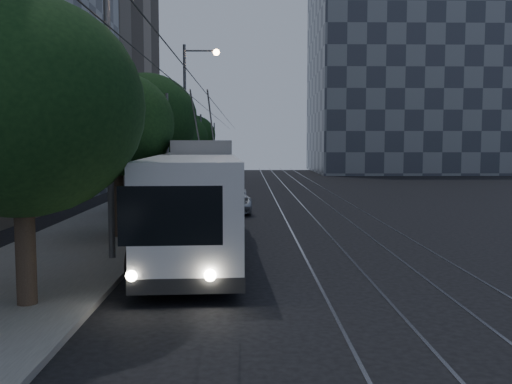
{
  "coord_description": "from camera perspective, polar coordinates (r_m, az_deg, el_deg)",
  "views": [
    {
      "loc": [
        -1.64,
        -16.8,
        3.73
      ],
      "look_at": [
        -1.27,
        3.52,
        1.95
      ],
      "focal_mm": 40.0,
      "sensor_mm": 36.0,
      "label": 1
    }
  ],
  "objects": [
    {
      "name": "ground",
      "position": [
        17.29,
        4.46,
        -7.48
      ],
      "size": [
        120.0,
        120.0,
        0.0
      ],
      "primitive_type": "plane",
      "color": "black",
      "rests_on": "ground"
    },
    {
      "name": "sidewalk",
      "position": [
        37.45,
        -10.04,
        -0.68
      ],
      "size": [
        5.0,
        90.0,
        0.15
      ],
      "primitive_type": "cube",
      "color": "slate",
      "rests_on": "ground"
    },
    {
      "name": "tram_rails",
      "position": [
        37.22,
        5.35,
        -0.76
      ],
      "size": [
        4.52,
        90.0,
        0.02
      ],
      "color": "gray",
      "rests_on": "ground"
    },
    {
      "name": "overhead_wires",
      "position": [
        36.96,
        -6.24,
        4.56
      ],
      "size": [
        2.23,
        90.0,
        6.0
      ],
      "color": "black",
      "rests_on": "ground"
    },
    {
      "name": "building_tan_far",
      "position": [
        62.82,
        -17.89,
        17.35
      ],
      "size": [
        14.4,
        22.4,
        34.8
      ],
      "color": "gray",
      "rests_on": "ground"
    },
    {
      "name": "building_distant_right",
      "position": [
        74.9,
        14.45,
        11.18
      ],
      "size": [
        22.0,
        18.0,
        24.0
      ],
      "primitive_type": "cube",
      "color": "#393E49",
      "rests_on": "ground"
    },
    {
      "name": "trolleybus",
      "position": [
        19.04,
        -6.07,
        -0.99
      ],
      "size": [
        3.32,
        12.8,
        5.63
      ],
      "rotation": [
        0.0,
        0.0,
        0.05
      ],
      "color": "silver",
      "rests_on": "ground"
    },
    {
      "name": "pickup_silver",
      "position": [
        30.47,
        -3.03,
        -0.67
      ],
      "size": [
        2.9,
        5.42,
        1.45
      ],
      "primitive_type": "imported",
      "rotation": [
        0.0,
        0.0,
        0.1
      ],
      "color": "#B9BDC2",
      "rests_on": "ground"
    },
    {
      "name": "car_white_a",
      "position": [
        34.77,
        -3.54,
        -0.11
      ],
      "size": [
        2.83,
        4.07,
        1.29
      ],
      "primitive_type": "imported",
      "rotation": [
        0.0,
        0.0,
        0.39
      ],
      "color": "white",
      "rests_on": "ground"
    },
    {
      "name": "car_white_b",
      "position": [
        38.23,
        -2.62,
        0.33
      ],
      "size": [
        2.35,
        4.48,
        1.24
      ],
      "primitive_type": "imported",
      "rotation": [
        0.0,
        0.0,
        0.15
      ],
      "color": "silver",
      "rests_on": "ground"
    },
    {
      "name": "car_white_c",
      "position": [
        45.94,
        -3.07,
        1.1
      ],
      "size": [
        2.33,
        3.92,
        1.22
      ],
      "primitive_type": "imported",
      "rotation": [
        0.0,
        0.0,
        0.3
      ],
      "color": "#AEADB2",
      "rests_on": "ground"
    },
    {
      "name": "car_white_d",
      "position": [
        46.43,
        -3.01,
        1.23
      ],
      "size": [
        1.83,
        4.08,
        1.36
      ],
      "primitive_type": "imported",
      "rotation": [
        0.0,
        0.0,
        -0.06
      ],
      "color": "silver",
      "rests_on": "ground"
    },
    {
      "name": "tree_0",
      "position": [
        13.42,
        -22.49,
        7.87
      ],
      "size": [
        5.34,
        5.34,
        6.91
      ],
      "color": "#31211B",
      "rests_on": "ground"
    },
    {
      "name": "tree_1",
      "position": [
        22.23,
        -13.76,
        6.58
      ],
      "size": [
        4.36,
        4.36,
        6.38
      ],
      "color": "#31211B",
      "rests_on": "ground"
    },
    {
      "name": "tree_2",
      "position": [
        29.65,
        -10.88,
        7.16
      ],
      "size": [
        5.13,
        5.13,
        7.22
      ],
      "color": "#31211B",
      "rests_on": "ground"
    },
    {
      "name": "tree_3",
      "position": [
        36.31,
        -8.77,
        5.22
      ],
      "size": [
        3.86,
        3.86,
        5.67
      ],
      "color": "#31211B",
      "rests_on": "ground"
    },
    {
      "name": "tree_4",
      "position": [
        43.46,
        -7.49,
        5.37
      ],
      "size": [
        4.06,
        4.06,
        5.89
      ],
      "color": "#31211B",
      "rests_on": "ground"
    },
    {
      "name": "tree_5",
      "position": [
        53.23,
        -6.31,
        5.64
      ],
      "size": [
        4.12,
        4.12,
        6.23
      ],
      "color": "#31211B",
      "rests_on": "ground"
    },
    {
      "name": "streetlamp_near",
      "position": [
        18.04,
        -13.29,
        10.28
      ],
      "size": [
        2.19,
        0.44,
        8.92
      ],
      "color": "#59595C",
      "rests_on": "ground"
    },
    {
      "name": "streetlamp_far",
      "position": [
        39.7,
        -6.52,
        8.55
      ],
      "size": [
        2.49,
        0.44,
        10.35
      ],
      "color": "#59595C",
      "rests_on": "ground"
    }
  ]
}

